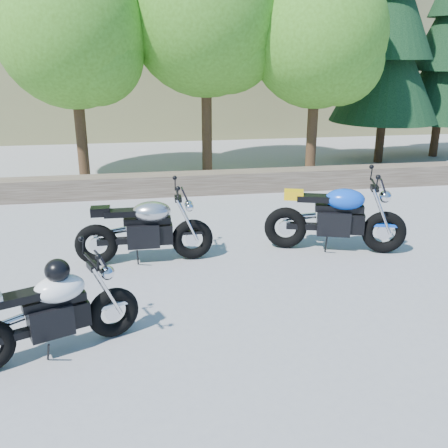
{
  "coord_description": "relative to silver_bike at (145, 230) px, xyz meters",
  "views": [
    {
      "loc": [
        -0.95,
        -6.05,
        3.21
      ],
      "look_at": [
        0.2,
        1.0,
        0.75
      ],
      "focal_mm": 40.0,
      "sensor_mm": 36.0,
      "label": 1
    }
  ],
  "objects": [
    {
      "name": "ground",
      "position": [
        0.98,
        -1.51,
        -0.54
      ],
      "size": [
        90.0,
        90.0,
        0.0
      ],
      "primitive_type": "plane",
      "color": "gray",
      "rests_on": "ground"
    },
    {
      "name": "stone_wall",
      "position": [
        0.98,
        3.99,
        -0.29
      ],
      "size": [
        22.0,
        0.55,
        0.5
      ],
      "primitive_type": "cube",
      "color": "#4B3F32",
      "rests_on": "ground"
    },
    {
      "name": "tree_decid_left",
      "position": [
        -1.41,
        5.62,
        3.1
      ],
      "size": [
        3.67,
        3.67,
        5.62
      ],
      "color": "#382314",
      "rests_on": "ground"
    },
    {
      "name": "tree_decid_mid",
      "position": [
        1.89,
        6.02,
        3.5
      ],
      "size": [
        4.08,
        4.08,
        6.24
      ],
      "color": "#382314",
      "rests_on": "ground"
    },
    {
      "name": "tree_decid_right",
      "position": [
        4.69,
        5.42,
        2.96
      ],
      "size": [
        3.54,
        3.54,
        5.41
      ],
      "color": "#382314",
      "rests_on": "ground"
    },
    {
      "name": "conifer_near",
      "position": [
        7.18,
        6.69,
        3.14
      ],
      "size": [
        3.17,
        3.17,
        7.06
      ],
      "color": "#382314",
      "rests_on": "ground"
    },
    {
      "name": "conifer_far",
      "position": [
        9.38,
        7.29,
        2.73
      ],
      "size": [
        2.82,
        2.82,
        6.27
      ],
      "color": "#382314",
      "rests_on": "ground"
    },
    {
      "name": "silver_bike",
      "position": [
        0.0,
        0.0,
        0.0
      ],
      "size": [
        2.2,
        0.7,
        1.11
      ],
      "rotation": [
        0.0,
        0.0,
        0.0
      ],
      "color": "black",
      "rests_on": "ground"
    },
    {
      "name": "white_bike",
      "position": [
        -1.07,
        -2.47,
        0.01
      ],
      "size": [
        1.92,
        0.94,
        1.11
      ],
      "rotation": [
        0.0,
        0.0,
        0.39
      ],
      "color": "black",
      "rests_on": "ground"
    },
    {
      "name": "blue_bike",
      "position": [
        3.17,
        -0.02,
        0.04
      ],
      "size": [
        2.32,
        0.98,
        1.19
      ],
      "rotation": [
        0.0,
        0.0,
        -0.3
      ],
      "color": "black",
      "rests_on": "ground"
    }
  ]
}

